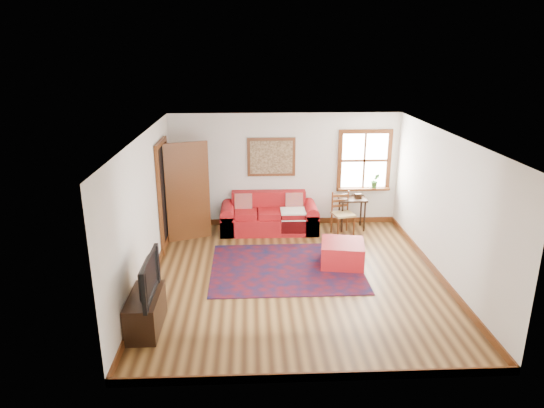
{
  "coord_description": "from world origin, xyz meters",
  "views": [
    {
      "loc": [
        -0.76,
        -7.6,
        3.84
      ],
      "look_at": [
        -0.38,
        0.6,
        1.17
      ],
      "focal_mm": 32.0,
      "sensor_mm": 36.0,
      "label": 1
    }
  ],
  "objects_px": {
    "side_table": "(352,203)",
    "ladder_back_chair": "(342,212)",
    "media_cabinet": "(146,312)",
    "red_leather_sofa": "(269,218)",
    "red_ottoman": "(342,253)"
  },
  "relations": [
    {
      "from": "ladder_back_chair",
      "to": "media_cabinet",
      "type": "bearing_deg",
      "value": -134.22
    },
    {
      "from": "side_table",
      "to": "ladder_back_chair",
      "type": "xyz_separation_m",
      "value": [
        -0.27,
        -0.28,
        -0.09
      ]
    },
    {
      "from": "red_ottoman",
      "to": "media_cabinet",
      "type": "bearing_deg",
      "value": -138.48
    },
    {
      "from": "red_ottoman",
      "to": "side_table",
      "type": "xyz_separation_m",
      "value": [
        0.54,
        1.84,
        0.36
      ]
    },
    {
      "from": "red_leather_sofa",
      "to": "side_table",
      "type": "bearing_deg",
      "value": 0.18
    },
    {
      "from": "red_leather_sofa",
      "to": "media_cabinet",
      "type": "xyz_separation_m",
      "value": [
        -1.91,
        -3.82,
        -0.01
      ]
    },
    {
      "from": "red_leather_sofa",
      "to": "ladder_back_chair",
      "type": "xyz_separation_m",
      "value": [
        1.54,
        -0.28,
        0.22
      ]
    },
    {
      "from": "ladder_back_chair",
      "to": "red_ottoman",
      "type": "bearing_deg",
      "value": -99.86
    },
    {
      "from": "red_ottoman",
      "to": "media_cabinet",
      "type": "height_order",
      "value": "media_cabinet"
    },
    {
      "from": "red_leather_sofa",
      "to": "red_ottoman",
      "type": "relative_size",
      "value": 2.72
    },
    {
      "from": "side_table",
      "to": "media_cabinet",
      "type": "bearing_deg",
      "value": -134.2
    },
    {
      "from": "media_cabinet",
      "to": "ladder_back_chair",
      "type": "bearing_deg",
      "value": 45.78
    },
    {
      "from": "side_table",
      "to": "red_ottoman",
      "type": "bearing_deg",
      "value": -106.44
    },
    {
      "from": "media_cabinet",
      "to": "red_leather_sofa",
      "type": "bearing_deg",
      "value": 63.45
    },
    {
      "from": "red_ottoman",
      "to": "ladder_back_chair",
      "type": "xyz_separation_m",
      "value": [
        0.27,
        1.55,
        0.27
      ]
    }
  ]
}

